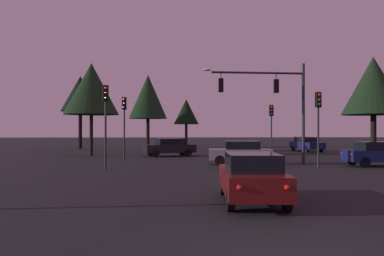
# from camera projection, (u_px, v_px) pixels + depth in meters

# --- Properties ---
(ground_plane) EXTENTS (168.00, 168.00, 0.00)m
(ground_plane) POSITION_uv_depth(u_px,v_px,m) (200.00, 157.00, 30.46)
(ground_plane) COLOR black
(ground_plane) RESTS_ON ground
(traffic_signal_mast_arm) EXTENTS (6.88, 0.62, 6.69)m
(traffic_signal_mast_arm) POSITION_uv_depth(u_px,v_px,m) (274.00, 95.00, 24.60)
(traffic_signal_mast_arm) COLOR #232326
(traffic_signal_mast_arm) RESTS_ON ground
(traffic_light_corner_left) EXTENTS (0.35, 0.38, 4.45)m
(traffic_light_corner_left) POSITION_uv_depth(u_px,v_px,m) (318.00, 114.00, 21.60)
(traffic_light_corner_left) COLOR #232326
(traffic_light_corner_left) RESTS_ON ground
(traffic_light_corner_right) EXTENTS (0.31, 0.36, 4.61)m
(traffic_light_corner_right) POSITION_uv_depth(u_px,v_px,m) (124.00, 116.00, 26.78)
(traffic_light_corner_right) COLOR #232326
(traffic_light_corner_right) RESTS_ON ground
(traffic_light_median) EXTENTS (0.33, 0.37, 4.28)m
(traffic_light_median) POSITION_uv_depth(u_px,v_px,m) (271.00, 120.00, 30.10)
(traffic_light_median) COLOR #232326
(traffic_light_median) RESTS_ON ground
(traffic_light_far_side) EXTENTS (0.37, 0.39, 4.77)m
(traffic_light_far_side) POSITION_uv_depth(u_px,v_px,m) (106.00, 110.00, 20.93)
(traffic_light_far_side) COLOR #232326
(traffic_light_far_side) RESTS_ON ground
(car_nearside_lane) EXTENTS (1.94, 4.07, 1.52)m
(car_nearside_lane) POSITION_uv_depth(u_px,v_px,m) (252.00, 177.00, 11.38)
(car_nearside_lane) COLOR #4C0F0F
(car_nearside_lane) RESTS_ON ground
(car_crossing_left) EXTENTS (4.22, 2.12, 1.52)m
(car_crossing_left) POSITION_uv_depth(u_px,v_px,m) (240.00, 152.00, 24.13)
(car_crossing_left) COLOR gray
(car_crossing_left) RESTS_ON ground
(car_crossing_right) EXTENTS (4.19, 1.86, 1.52)m
(car_crossing_right) POSITION_uv_depth(u_px,v_px,m) (378.00, 153.00, 22.81)
(car_crossing_right) COLOR #0F1947
(car_crossing_right) RESTS_ON ground
(car_far_lane) EXTENTS (2.36, 4.81, 1.52)m
(car_far_lane) POSITION_uv_depth(u_px,v_px,m) (306.00, 144.00, 38.72)
(car_far_lane) COLOR #0F1947
(car_far_lane) RESTS_ON ground
(car_parked_lot) EXTENTS (4.65, 3.03, 1.52)m
(car_parked_lot) POSITION_uv_depth(u_px,v_px,m) (170.00, 147.00, 31.59)
(car_parked_lot) COLOR black
(car_parked_lot) RESTS_ON ground
(tree_behind_sign) EXTENTS (4.58, 4.58, 8.75)m
(tree_behind_sign) POSITION_uv_depth(u_px,v_px,m) (80.00, 94.00, 44.61)
(tree_behind_sign) COLOR black
(tree_behind_sign) RESTS_ON ground
(tree_left_far) EXTENTS (3.22, 3.22, 6.20)m
(tree_left_far) POSITION_uv_depth(u_px,v_px,m) (186.00, 112.00, 47.55)
(tree_left_far) COLOR black
(tree_left_far) RESTS_ON ground
(tree_center_horizon) EXTENTS (4.99, 4.99, 8.25)m
(tree_center_horizon) POSITION_uv_depth(u_px,v_px,m) (373.00, 86.00, 30.26)
(tree_center_horizon) COLOR black
(tree_center_horizon) RESTS_ON ground
(tree_right_cluster) EXTENTS (4.78, 4.78, 8.11)m
(tree_right_cluster) POSITION_uv_depth(u_px,v_px,m) (91.00, 89.00, 32.42)
(tree_right_cluster) COLOR black
(tree_right_cluster) RESTS_ON ground
(tree_lot_edge) EXTENTS (3.99, 3.99, 8.04)m
(tree_lot_edge) POSITION_uv_depth(u_px,v_px,m) (148.00, 97.00, 38.80)
(tree_lot_edge) COLOR black
(tree_lot_edge) RESTS_ON ground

